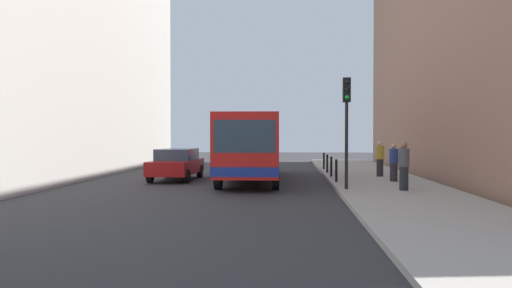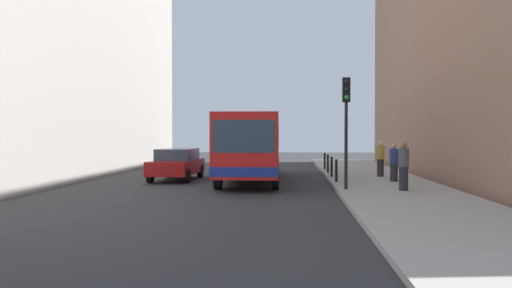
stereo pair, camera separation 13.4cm
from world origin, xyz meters
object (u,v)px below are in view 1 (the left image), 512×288
(pedestrian_mid_sidewalk, at_px, (394,163))
(pedestrian_near_signal, at_px, (404,166))
(bus, at_px, (252,144))
(bollard_mid, at_px, (331,167))
(bollard_near, at_px, (336,171))
(car_beside_bus, at_px, (177,163))
(traffic_light, at_px, (347,112))
(pedestrian_far_sidewalk, at_px, (380,159))
(bollard_far, at_px, (327,163))
(bollard_farthest, at_px, (324,161))

(pedestrian_mid_sidewalk, bearing_deg, pedestrian_near_signal, -68.45)
(bus, bearing_deg, bollard_mid, -173.73)
(bus, bearing_deg, bollard_near, 149.42)
(car_beside_bus, distance_m, bollard_near, 7.58)
(traffic_light, relative_size, bollard_near, 4.32)
(traffic_light, relative_size, pedestrian_mid_sidewalk, 2.54)
(bollard_near, bearing_deg, pedestrian_far_sidewalk, 51.09)
(bollard_mid, height_order, pedestrian_mid_sidewalk, pedestrian_mid_sidewalk)
(traffic_light, bearing_deg, pedestrian_far_sidewalk, 69.09)
(traffic_light, xyz_separation_m, bollard_far, (-0.10, 8.17, -2.38))
(bollard_mid, xyz_separation_m, bollard_far, (0.00, 2.61, 0.00))
(car_beside_bus, bearing_deg, pedestrian_mid_sidewalk, 172.08)
(pedestrian_near_signal, bearing_deg, bus, 74.81)
(car_beside_bus, height_order, bollard_mid, car_beside_bus)
(bollard_near, bearing_deg, pedestrian_mid_sidewalk, 8.24)
(bollard_farthest, xyz_separation_m, pedestrian_far_sidewalk, (2.33, -4.93, 0.37))
(pedestrian_mid_sidewalk, bearing_deg, bollard_near, -144.54)
(bollard_far, bearing_deg, traffic_light, -89.30)
(car_beside_bus, relative_size, pedestrian_mid_sidewalk, 2.75)
(bollard_far, distance_m, pedestrian_mid_sidewalk, 5.46)
(bollard_near, height_order, bollard_mid, same)
(bollard_far, height_order, bollard_farthest, same)
(bollard_mid, bearing_deg, bollard_farthest, 90.00)
(pedestrian_far_sidewalk, bearing_deg, bus, 20.43)
(pedestrian_far_sidewalk, bearing_deg, bollard_farthest, -51.66)
(bollard_near, distance_m, pedestrian_near_signal, 3.90)
(bollard_far, distance_m, pedestrian_near_signal, 8.74)
(bus, distance_m, pedestrian_near_signal, 7.98)
(traffic_light, relative_size, bollard_far, 4.32)
(pedestrian_mid_sidewalk, bearing_deg, traffic_light, -98.44)
(bus, bearing_deg, bollard_far, -141.80)
(traffic_light, height_order, pedestrian_far_sidewalk, traffic_light)
(bollard_mid, relative_size, pedestrian_far_sidewalk, 0.56)
(pedestrian_near_signal, relative_size, pedestrian_far_sidewalk, 1.03)
(car_beside_bus, xyz_separation_m, traffic_light, (7.41, -4.96, 2.22))
(bollard_far, bearing_deg, bus, -140.36)
(traffic_light, bearing_deg, car_beside_bus, 146.24)
(bollard_near, relative_size, pedestrian_near_signal, 0.54)
(bus, height_order, traffic_light, traffic_light)
(bus, bearing_deg, bollard_farthest, -124.75)
(car_beside_bus, bearing_deg, bollard_mid, -173.65)
(bollard_mid, relative_size, bollard_far, 1.00)
(bollard_farthest, bearing_deg, bollard_mid, -90.00)
(bollard_near, height_order, bollard_farthest, same)
(pedestrian_near_signal, bearing_deg, car_beside_bus, 87.99)
(car_beside_bus, distance_m, traffic_light, 9.19)
(car_beside_bus, bearing_deg, pedestrian_near_signal, 152.49)
(bollard_near, height_order, pedestrian_mid_sidewalk, pedestrian_mid_sidewalk)
(bollard_far, xyz_separation_m, pedestrian_far_sidewalk, (2.33, -2.33, 0.37))
(traffic_light, relative_size, pedestrian_near_signal, 2.34)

